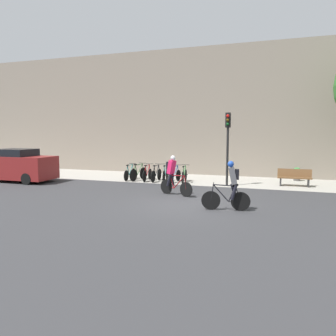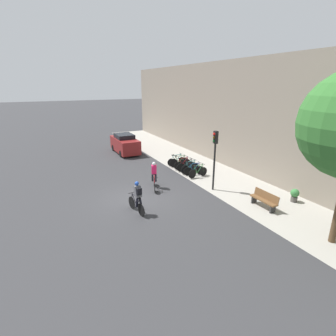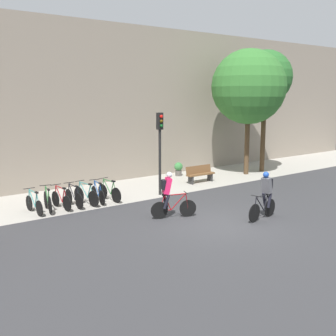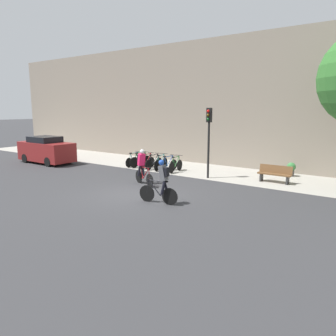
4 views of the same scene
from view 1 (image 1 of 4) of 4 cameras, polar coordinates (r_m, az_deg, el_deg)
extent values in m
plane|color=#333335|center=(12.82, 2.89, -6.33)|extent=(200.00, 200.00, 0.00)
cube|color=#A39E93|center=(19.30, 8.28, -2.13)|extent=(44.00, 4.50, 0.01)
cube|color=gray|center=(21.66, 9.67, 9.67)|extent=(44.00, 0.60, 8.24)
cylinder|color=black|center=(14.19, 3.17, -3.75)|extent=(0.62, 0.27, 0.66)
cylinder|color=black|center=(14.88, -0.29, -3.28)|extent=(0.62, 0.27, 0.66)
cylinder|color=maroon|center=(14.38, 1.96, -2.48)|extent=(0.58, 0.26, 0.62)
cylinder|color=maroon|center=(14.63, 0.68, -2.38)|extent=(0.28, 0.14, 0.58)
cylinder|color=maroon|center=(14.41, 1.58, -1.32)|extent=(0.79, 0.34, 0.07)
cylinder|color=maroon|center=(14.74, 0.38, -3.40)|extent=(0.43, 0.19, 0.05)
cylinder|color=maroon|center=(14.77, 0.01, -2.27)|extent=(0.23, 0.11, 0.56)
cylinder|color=maroon|center=(14.17, 3.03, -2.57)|extent=(0.13, 0.08, 0.59)
cylinder|color=black|center=(14.15, 2.90, -1.24)|extent=(0.19, 0.44, 0.03)
cube|color=black|center=(14.66, 0.31, -1.09)|extent=(0.22, 0.15, 0.06)
cube|color=#EA1E56|center=(14.56, 0.62, 0.17)|extent=(0.41, 0.41, 0.63)
sphere|color=silver|center=(14.48, 0.86, 1.76)|extent=(0.28, 0.28, 0.22)
cylinder|color=black|center=(14.58, 0.19, -2.10)|extent=(0.30, 0.20, 0.56)
cylinder|color=black|center=(14.75, 0.73, -2.00)|extent=(0.26, 0.19, 0.56)
cube|color=black|center=(14.65, 0.19, 0.40)|extent=(0.23, 0.29, 0.36)
cylinder|color=black|center=(11.95, 7.47, -5.62)|extent=(0.68, 0.13, 0.69)
cylinder|color=black|center=(11.94, 12.53, -5.72)|extent=(0.68, 0.13, 0.69)
cylinder|color=black|center=(11.88, 9.21, -4.33)|extent=(0.58, 0.12, 0.62)
cylinder|color=black|center=(11.88, 11.09, -4.44)|extent=(0.27, 0.08, 0.58)
cylinder|color=black|center=(11.83, 9.79, -2.99)|extent=(0.78, 0.15, 0.07)
cylinder|color=black|center=(11.94, 11.52, -5.74)|extent=(0.42, 0.09, 0.05)
cylinder|color=black|center=(11.89, 12.10, -4.41)|extent=(0.22, 0.06, 0.56)
cylinder|color=black|center=(11.89, 7.69, -4.26)|extent=(0.12, 0.05, 0.59)
cylinder|color=black|center=(11.83, 7.92, -2.69)|extent=(0.09, 0.46, 0.03)
cube|color=black|center=(11.83, 11.68, -2.91)|extent=(0.21, 0.11, 0.06)
cube|color=#5B5B60|center=(11.78, 11.23, -1.31)|extent=(0.36, 0.36, 0.63)
sphere|color=#1E47AD|center=(11.73, 10.88, 0.68)|extent=(0.25, 0.25, 0.22)
cylinder|color=black|center=(11.98, 11.40, -3.98)|extent=(0.29, 0.15, 0.56)
cylinder|color=black|center=(11.76, 11.42, -4.16)|extent=(0.25, 0.14, 0.56)
cube|color=black|center=(11.78, 11.91, -1.08)|extent=(0.18, 0.28, 0.36)
cylinder|color=black|center=(19.89, -6.08, -0.96)|extent=(0.06, 0.62, 0.62)
cylinder|color=black|center=(18.95, -7.28, -1.33)|extent=(0.06, 0.62, 0.62)
cylinder|color=teal|center=(19.54, -6.49, -0.26)|extent=(0.06, 0.57, 0.62)
cylinder|color=teal|center=(19.19, -6.93, -0.43)|extent=(0.05, 0.27, 0.58)
cylinder|color=teal|center=(19.40, -6.63, 0.53)|extent=(0.07, 0.77, 0.07)
cylinder|color=teal|center=(19.14, -7.03, -1.28)|extent=(0.05, 0.42, 0.05)
cylinder|color=teal|center=(19.00, -7.18, -0.47)|extent=(0.04, 0.22, 0.56)
cylinder|color=teal|center=(19.82, -6.14, -0.14)|extent=(0.04, 0.12, 0.59)
cylinder|color=black|center=(19.75, -6.19, 0.80)|extent=(0.46, 0.04, 0.03)
cube|color=black|center=(19.05, -7.08, 0.50)|extent=(0.09, 0.20, 0.06)
cylinder|color=black|center=(19.59, -4.33, -0.92)|extent=(0.18, 0.70, 0.71)
cylinder|color=black|center=(18.79, -6.05, -1.25)|extent=(0.18, 0.70, 0.71)
cylinder|color=#2D6B33|center=(19.28, -4.90, -0.20)|extent=(0.15, 0.55, 0.62)
cylinder|color=#2D6B33|center=(18.99, -5.54, -0.35)|extent=(0.09, 0.26, 0.58)
cylinder|color=#2D6B33|center=(19.17, -5.10, 0.61)|extent=(0.19, 0.73, 0.07)
cylinder|color=#2D6B33|center=(18.95, -5.69, -1.21)|extent=(0.11, 0.40, 0.05)
cylinder|color=#2D6B33|center=(18.83, -5.90, -0.39)|extent=(0.07, 0.21, 0.56)
cylinder|color=#2D6B33|center=(19.53, -4.40, -0.09)|extent=(0.06, 0.12, 0.58)
cylinder|color=black|center=(19.46, -4.47, 0.86)|extent=(0.46, 0.12, 0.03)
cube|color=black|center=(18.86, -5.75, 0.59)|extent=(0.12, 0.21, 0.06)
cylinder|color=black|center=(19.46, -3.16, -1.06)|extent=(0.08, 0.64, 0.64)
cylinder|color=black|center=(18.50, -4.12, -1.44)|extent=(0.08, 0.64, 0.64)
cylinder|color=maroon|center=(19.10, -3.48, -0.35)|extent=(0.08, 0.56, 0.62)
cylinder|color=maroon|center=(18.74, -3.84, -0.52)|extent=(0.06, 0.26, 0.58)
cylinder|color=maroon|center=(18.96, -3.59, 0.47)|extent=(0.09, 0.75, 0.07)
cylinder|color=maroon|center=(18.69, -3.92, -1.39)|extent=(0.06, 0.41, 0.05)
cylinder|color=maroon|center=(18.55, -4.04, -0.57)|extent=(0.05, 0.21, 0.56)
cylinder|color=maroon|center=(19.38, -3.20, -0.22)|extent=(0.04, 0.12, 0.58)
cylinder|color=black|center=(19.31, -3.24, 0.74)|extent=(0.46, 0.06, 0.03)
cube|color=black|center=(18.60, -3.96, 0.43)|extent=(0.09, 0.20, 0.06)
cylinder|color=black|center=(19.26, -1.52, -1.10)|extent=(0.04, 0.66, 0.66)
cylinder|color=black|center=(18.30, -2.62, -1.49)|extent=(0.04, 0.66, 0.66)
cylinder|color=black|center=(18.90, -1.89, -0.39)|extent=(0.04, 0.57, 0.62)
cylinder|color=black|center=(18.54, -2.29, -0.56)|extent=(0.04, 0.26, 0.58)
cylinder|color=black|center=(18.76, -2.01, 0.44)|extent=(0.04, 0.77, 0.07)
cylinder|color=black|center=(18.49, -2.39, -1.44)|extent=(0.03, 0.41, 0.05)
cylinder|color=black|center=(18.35, -2.52, -0.61)|extent=(0.03, 0.22, 0.56)
cylinder|color=black|center=(19.18, -1.57, -0.26)|extent=(0.04, 0.12, 0.59)
cylinder|color=black|center=(19.11, -1.61, 0.71)|extent=(0.46, 0.03, 0.03)
cube|color=black|center=(18.40, -2.42, 0.40)|extent=(0.08, 0.20, 0.06)
cylinder|color=black|center=(19.10, -0.18, -1.12)|extent=(0.14, 0.68, 0.68)
cylinder|color=black|center=(18.07, -0.74, -1.54)|extent=(0.14, 0.68, 0.68)
cylinder|color=teal|center=(18.72, -0.36, -0.41)|extent=(0.13, 0.58, 0.62)
cylinder|color=teal|center=(18.34, -0.57, -0.59)|extent=(0.08, 0.27, 0.58)
cylinder|color=teal|center=(18.57, -0.42, 0.42)|extent=(0.16, 0.78, 0.07)
cylinder|color=teal|center=(18.28, -0.62, -1.48)|extent=(0.10, 0.42, 0.05)
cylinder|color=teal|center=(18.13, -0.69, -0.64)|extent=(0.07, 0.22, 0.56)
cylinder|color=teal|center=(19.03, -0.20, -0.27)|extent=(0.05, 0.12, 0.59)
cylinder|color=black|center=(18.95, -0.22, 0.70)|extent=(0.46, 0.10, 0.03)
cube|color=black|center=(18.19, -0.64, 0.38)|extent=(0.11, 0.21, 0.06)
cylinder|color=black|center=(18.86, 1.81, -1.29)|extent=(0.12, 0.64, 0.64)
cylinder|color=black|center=(17.98, 0.52, -1.66)|extent=(0.12, 0.64, 0.64)
cylinder|color=#1E478C|center=(18.53, 1.39, -0.55)|extent=(0.11, 0.54, 0.62)
cylinder|color=#1E478C|center=(18.20, 0.91, -0.71)|extent=(0.07, 0.26, 0.58)
cylinder|color=#1E478C|center=(18.40, 1.25, 0.29)|extent=(0.14, 0.72, 0.07)
cylinder|color=#1E478C|center=(18.16, 0.79, -1.60)|extent=(0.09, 0.39, 0.05)
cylinder|color=#1E478C|center=(18.03, 0.64, -0.76)|extent=(0.06, 0.21, 0.56)
cylinder|color=#1E478C|center=(18.79, 1.77, -0.43)|extent=(0.05, 0.12, 0.58)
cylinder|color=black|center=(18.72, 1.72, 0.56)|extent=(0.46, 0.09, 0.03)
cube|color=black|center=(18.07, 0.76, 0.27)|extent=(0.11, 0.21, 0.06)
cylinder|color=black|center=(18.76, 3.10, -1.30)|extent=(0.11, 0.66, 0.66)
cylinder|color=black|center=(17.77, 2.58, -1.72)|extent=(0.11, 0.66, 0.66)
cylinder|color=#2D6B33|center=(18.39, 2.94, -0.57)|extent=(0.10, 0.56, 0.62)
cylinder|color=#2D6B33|center=(18.02, 2.74, -0.75)|extent=(0.07, 0.26, 0.58)
cylinder|color=#2D6B33|center=(18.25, 2.88, 0.28)|extent=(0.12, 0.75, 0.07)
cylinder|color=#2D6B33|center=(17.97, 2.69, -1.65)|extent=(0.08, 0.41, 0.05)
cylinder|color=#2D6B33|center=(17.82, 2.64, -0.80)|extent=(0.05, 0.21, 0.56)
cylinder|color=#2D6B33|center=(18.68, 3.09, -0.43)|extent=(0.05, 0.12, 0.58)
cylinder|color=black|center=(18.61, 3.07, 0.56)|extent=(0.46, 0.08, 0.03)
cube|color=black|center=(17.88, 2.69, 0.24)|extent=(0.10, 0.21, 0.06)
cylinder|color=black|center=(17.21, 10.32, 3.16)|extent=(0.12, 0.12, 3.79)
cube|color=black|center=(17.20, 10.42, 8.21)|extent=(0.26, 0.20, 0.76)
sphere|color=red|center=(17.09, 10.38, 8.92)|extent=(0.15, 0.15, 0.15)
sphere|color=#4C380A|center=(17.08, 10.36, 8.22)|extent=(0.15, 0.15, 0.15)
sphere|color=#0C4719|center=(17.07, 10.35, 7.52)|extent=(0.15, 0.15, 0.15)
cube|color=brown|center=(18.13, 21.16, -1.60)|extent=(1.68, 0.40, 0.08)
cube|color=brown|center=(18.28, 21.16, -0.78)|extent=(1.68, 0.12, 0.40)
cube|color=#2D2D2D|center=(18.14, 19.01, -2.23)|extent=(0.08, 0.36, 0.45)
cube|color=#2D2D2D|center=(18.21, 23.25, -2.37)|extent=(0.08, 0.36, 0.45)
cube|color=maroon|center=(20.48, -24.70, 0.13)|extent=(4.30, 1.78, 1.27)
cube|color=black|center=(20.49, -25.03, 2.46)|extent=(2.06, 1.57, 0.40)
cylinder|color=black|center=(19.04, -23.38, -1.76)|extent=(0.62, 0.20, 0.62)
cylinder|color=black|center=(20.28, -20.31, -1.18)|extent=(0.62, 0.20, 0.62)
cylinder|color=black|center=(22.04, -25.72, -0.84)|extent=(0.62, 0.20, 0.62)
cylinder|color=#56514C|center=(20.34, 21.49, -1.63)|extent=(0.36, 0.36, 0.32)
sphere|color=#387A3D|center=(20.29, 21.54, -0.56)|extent=(0.48, 0.48, 0.48)
camera|label=2|loc=(13.24, 74.15, 18.13)|focal=28.00mm
camera|label=3|loc=(13.79, -65.74, 10.05)|focal=45.00mm
camera|label=4|loc=(6.32, 95.63, 8.42)|focal=35.00mm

